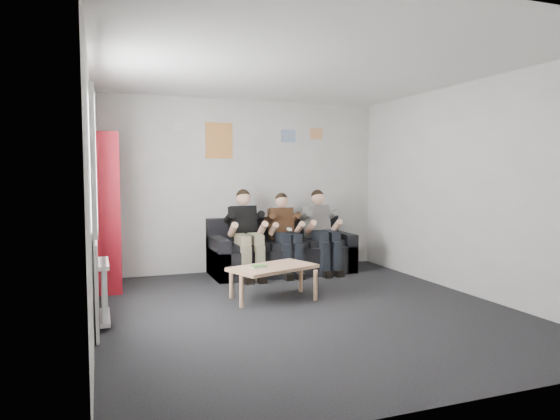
# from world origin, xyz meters

# --- Properties ---
(room_shell) EXTENTS (5.00, 5.00, 5.00)m
(room_shell) POSITION_xyz_m (0.00, 0.00, 1.35)
(room_shell) COLOR black
(room_shell) RESTS_ON ground
(sofa) EXTENTS (2.19, 0.90, 0.85)m
(sofa) POSITION_xyz_m (0.47, 2.08, 0.30)
(sofa) COLOR black
(sofa) RESTS_ON ground
(bookshelf) EXTENTS (0.31, 0.93, 2.07)m
(bookshelf) POSITION_xyz_m (-2.07, 1.91, 1.03)
(bookshelf) COLOR maroon
(bookshelf) RESTS_ON ground
(coffee_table) EXTENTS (1.04, 0.57, 0.41)m
(coffee_table) POSITION_xyz_m (-0.19, 0.55, 0.36)
(coffee_table) COLOR tan
(coffee_table) RESTS_ON ground
(game_cases) EXTENTS (0.18, 0.15, 0.03)m
(game_cases) POSITION_xyz_m (-0.39, 0.52, 0.43)
(game_cases) COLOR silver
(game_cases) RESTS_ON coffee_table
(person_left) EXTENTS (0.39, 0.85, 1.31)m
(person_left) POSITION_xyz_m (-0.14, 1.89, 0.65)
(person_left) COLOR black
(person_left) RESTS_ON sofa
(person_middle) EXTENTS (0.36, 0.78, 1.24)m
(person_middle) POSITION_xyz_m (0.47, 1.89, 0.63)
(person_middle) COLOR #492D18
(person_middle) RESTS_ON sofa
(person_right) EXTENTS (0.38, 0.82, 1.29)m
(person_right) POSITION_xyz_m (1.08, 1.89, 0.65)
(person_right) COLOR silver
(person_right) RESTS_ON sofa
(radiator) EXTENTS (0.10, 0.64, 0.60)m
(radiator) POSITION_xyz_m (-2.15, 0.20, 0.35)
(radiator) COLOR silver
(radiator) RESTS_ON ground
(window) EXTENTS (0.05, 1.30, 2.36)m
(window) POSITION_xyz_m (-2.22, 0.20, 1.03)
(window) COLOR white
(window) RESTS_ON room_shell
(poster_large) EXTENTS (0.42, 0.01, 0.55)m
(poster_large) POSITION_xyz_m (-0.40, 2.49, 2.05)
(poster_large) COLOR gold
(poster_large) RESTS_ON room_shell
(poster_blue) EXTENTS (0.25, 0.01, 0.20)m
(poster_blue) POSITION_xyz_m (0.75, 2.49, 2.15)
(poster_blue) COLOR #3878C0
(poster_blue) RESTS_ON room_shell
(poster_pink) EXTENTS (0.22, 0.01, 0.18)m
(poster_pink) POSITION_xyz_m (1.25, 2.49, 2.20)
(poster_pink) COLOR #C73E78
(poster_pink) RESTS_ON room_shell
(poster_sign) EXTENTS (0.20, 0.01, 0.14)m
(poster_sign) POSITION_xyz_m (-1.00, 2.49, 2.25)
(poster_sign) COLOR silver
(poster_sign) RESTS_ON room_shell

